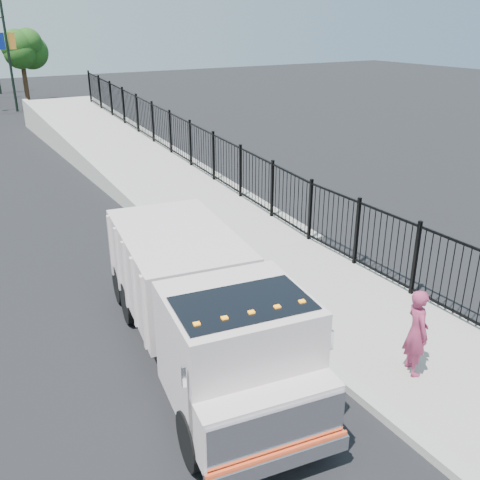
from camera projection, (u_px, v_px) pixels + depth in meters
ground at (290, 339)px, 11.19m from camera, size 120.00×120.00×0.00m
sidewalk at (429, 358)px, 10.49m from camera, size 3.55×12.00×0.12m
curb at (355, 389)px, 9.57m from camera, size 0.30×12.00×0.16m
ramp at (126, 163)px, 24.90m from camera, size 3.95×24.06×3.19m
iron_fence at (191, 158)px, 22.05m from camera, size 0.10×28.00×1.80m
truck at (201, 302)px, 9.94m from camera, size 3.14×7.15×2.37m
worker at (417, 332)px, 9.68m from camera, size 0.61×0.72×1.68m
light_pole_1 at (3, 48)px, 36.99m from camera, size 3.78×0.22×8.00m
tree_1 at (21, 51)px, 41.15m from camera, size 2.44×2.44×5.22m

